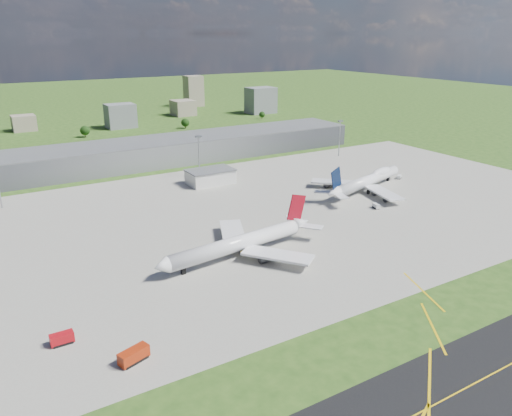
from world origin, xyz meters
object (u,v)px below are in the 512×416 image
fire_truck (134,356)px  airliner_red_twin (242,243)px  airliner_blue_quad (367,181)px  van_white_near (376,206)px  crash_tender (62,339)px  tug_yellow (245,251)px  van_white_far (399,177)px

fire_truck → airliner_red_twin: bearing=19.0°
airliner_blue_quad → van_white_near: 32.03m
fire_truck → crash_tender: 23.73m
airliner_red_twin → van_white_near: (85.97, 14.20, -4.20)m
airliner_red_twin → van_white_near: airliner_red_twin is taller
airliner_red_twin → fire_truck: airliner_red_twin is taller
tug_yellow → van_white_far: size_ratio=0.90×
tug_yellow → crash_tender: bearing=175.8°
fire_truck → tug_yellow: (60.55, 45.44, -0.94)m
van_white_near → airliner_red_twin: bearing=114.2°
airliner_red_twin → van_white_far: (136.67, 47.09, -4.28)m
airliner_red_twin → fire_truck: (-58.53, -44.37, -3.54)m
airliner_red_twin → crash_tender: airliner_red_twin is taller
airliner_blue_quad → van_white_far: bearing=-5.1°
tug_yellow → van_white_near: bearing=-15.0°
airliner_blue_quad → fire_truck: 183.33m
fire_truck → tug_yellow: bearing=18.8°
airliner_blue_quad → crash_tender: airliner_blue_quad is taller
airliner_red_twin → tug_yellow: size_ratio=17.88×
crash_tender → tug_yellow: (75.49, 27.00, -0.75)m
tug_yellow → van_white_near: 84.97m
airliner_red_twin → fire_truck: size_ratio=8.14×
tug_yellow → van_white_near: size_ratio=0.83×
airliner_red_twin → tug_yellow: (2.02, 1.07, -4.48)m
van_white_near → van_white_far: size_ratio=1.09×
van_white_far → airliner_blue_quad: bearing=160.1°
airliner_blue_quad → van_white_near: (-18.06, -26.12, -4.18)m
van_white_far → van_white_near: bearing=-178.7°
airliner_blue_quad → van_white_far: airliner_blue_quad is taller
fire_truck → van_white_near: size_ratio=1.81×
fire_truck → crash_tender: (-14.94, 18.44, -0.19)m
airliner_blue_quad → tug_yellow: size_ratio=17.57×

